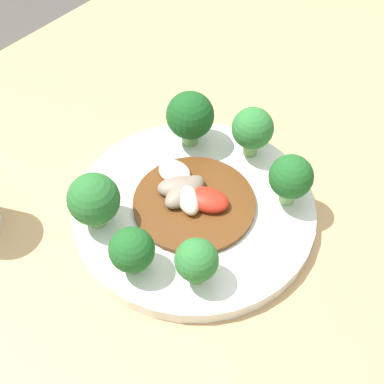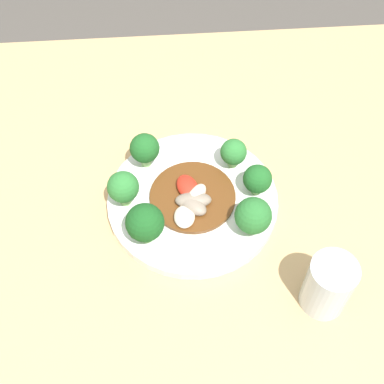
{
  "view_description": "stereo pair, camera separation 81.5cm",
  "coord_description": "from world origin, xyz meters",
  "px_view_note": "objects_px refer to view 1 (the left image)",
  "views": [
    {
      "loc": [
        -0.32,
        -0.23,
        1.19
      ],
      "look_at": [
        -0.04,
        0.0,
        0.75
      ],
      "focal_mm": 50.0,
      "sensor_mm": 36.0,
      "label": 1
    },
    {
      "loc": [
        -0.0,
        0.48,
        1.42
      ],
      "look_at": [
        -0.04,
        0.0,
        0.75
      ],
      "focal_mm": 50.0,
      "sensor_mm": 36.0,
      "label": 2
    }
  ],
  "objects_px": {
    "broccoli_west": "(132,250)",
    "broccoli_east": "(252,129)",
    "broccoli_northwest": "(94,200)",
    "stirfry_center": "(190,196)",
    "broccoli_southwest": "(197,261)",
    "broccoli_northeast": "(190,116)",
    "plate": "(192,208)",
    "broccoli_southeast": "(291,178)"
  },
  "relations": [
    {
      "from": "stirfry_center",
      "to": "plate",
      "type": "bearing_deg",
      "value": -110.06
    },
    {
      "from": "broccoli_northeast",
      "to": "broccoli_southeast",
      "type": "height_order",
      "value": "broccoli_northeast"
    },
    {
      "from": "plate",
      "to": "broccoli_northwest",
      "type": "xyz_separation_m",
      "value": [
        -0.08,
        0.06,
        0.05
      ]
    },
    {
      "from": "plate",
      "to": "broccoli_southwest",
      "type": "distance_m",
      "value": 0.1
    },
    {
      "from": "broccoli_northeast",
      "to": "broccoli_northwest",
      "type": "xyz_separation_m",
      "value": [
        -0.16,
        -0.0,
        -0.0
      ]
    },
    {
      "from": "plate",
      "to": "broccoli_southeast",
      "type": "xyz_separation_m",
      "value": [
        0.07,
        -0.08,
        0.05
      ]
    },
    {
      "from": "plate",
      "to": "stirfry_center",
      "type": "xyz_separation_m",
      "value": [
        0.0,
        0.0,
        0.02
      ]
    },
    {
      "from": "plate",
      "to": "broccoli_southwest",
      "type": "bearing_deg",
      "value": -137.62
    },
    {
      "from": "broccoli_northwest",
      "to": "broccoli_southeast",
      "type": "bearing_deg",
      "value": -42.01
    },
    {
      "from": "broccoli_northwest",
      "to": "broccoli_east",
      "type": "bearing_deg",
      "value": -18.81
    },
    {
      "from": "broccoli_northwest",
      "to": "broccoli_west",
      "type": "bearing_deg",
      "value": -103.85
    },
    {
      "from": "plate",
      "to": "broccoli_west",
      "type": "height_order",
      "value": "broccoli_west"
    },
    {
      "from": "broccoli_east",
      "to": "broccoli_northeast",
      "type": "bearing_deg",
      "value": 115.08
    },
    {
      "from": "broccoli_west",
      "to": "stirfry_center",
      "type": "relative_size",
      "value": 0.41
    },
    {
      "from": "broccoli_west",
      "to": "broccoli_southwest",
      "type": "height_order",
      "value": "same"
    },
    {
      "from": "broccoli_west",
      "to": "broccoli_southwest",
      "type": "relative_size",
      "value": 1.01
    },
    {
      "from": "plate",
      "to": "broccoli_northeast",
      "type": "height_order",
      "value": "broccoli_northeast"
    },
    {
      "from": "broccoli_east",
      "to": "broccoli_southeast",
      "type": "distance_m",
      "value": 0.08
    },
    {
      "from": "broccoli_west",
      "to": "broccoli_southeast",
      "type": "distance_m",
      "value": 0.19
    },
    {
      "from": "plate",
      "to": "broccoli_east",
      "type": "bearing_deg",
      "value": -1.41
    },
    {
      "from": "broccoli_northwest",
      "to": "plate",
      "type": "bearing_deg",
      "value": -36.44
    },
    {
      "from": "broccoli_west",
      "to": "broccoli_northwest",
      "type": "xyz_separation_m",
      "value": [
        0.02,
        0.07,
        0.01
      ]
    },
    {
      "from": "broccoli_northwest",
      "to": "broccoli_northeast",
      "type": "bearing_deg",
      "value": 0.99
    },
    {
      "from": "broccoli_east",
      "to": "stirfry_center",
      "type": "bearing_deg",
      "value": 175.92
    },
    {
      "from": "broccoli_northeast",
      "to": "plate",
      "type": "bearing_deg",
      "value": -138.89
    },
    {
      "from": "broccoli_east",
      "to": "broccoli_southeast",
      "type": "height_order",
      "value": "broccoli_east"
    },
    {
      "from": "stirfry_center",
      "to": "broccoli_east",
      "type": "bearing_deg",
      "value": -4.08
    },
    {
      "from": "broccoli_southwest",
      "to": "broccoli_northeast",
      "type": "bearing_deg",
      "value": 41.74
    },
    {
      "from": "broccoli_northeast",
      "to": "stirfry_center",
      "type": "bearing_deg",
      "value": -140.4
    },
    {
      "from": "broccoli_northeast",
      "to": "broccoli_west",
      "type": "xyz_separation_m",
      "value": [
        -0.17,
        -0.07,
        -0.01
      ]
    },
    {
      "from": "broccoli_east",
      "to": "stirfry_center",
      "type": "xyz_separation_m",
      "value": [
        -0.1,
        0.01,
        -0.03
      ]
    },
    {
      "from": "broccoli_southeast",
      "to": "broccoli_southwest",
      "type": "bearing_deg",
      "value": 174.66
    },
    {
      "from": "plate",
      "to": "broccoli_northeast",
      "type": "xyz_separation_m",
      "value": [
        0.07,
        0.06,
        0.05
      ]
    },
    {
      "from": "plate",
      "to": "broccoli_northwest",
      "type": "height_order",
      "value": "broccoli_northwest"
    },
    {
      "from": "broccoli_northeast",
      "to": "broccoli_west",
      "type": "height_order",
      "value": "broccoli_northeast"
    },
    {
      "from": "plate",
      "to": "broccoli_southeast",
      "type": "relative_size",
      "value": 4.25
    },
    {
      "from": "broccoli_west",
      "to": "broccoli_east",
      "type": "bearing_deg",
      "value": 1.62
    },
    {
      "from": "broccoli_northeast",
      "to": "broccoli_southwest",
      "type": "distance_m",
      "value": 0.19
    },
    {
      "from": "broccoli_west",
      "to": "broccoli_northwest",
      "type": "relative_size",
      "value": 0.84
    },
    {
      "from": "broccoli_northeast",
      "to": "broccoli_west",
      "type": "relative_size",
      "value": 1.29
    },
    {
      "from": "broccoli_southeast",
      "to": "stirfry_center",
      "type": "bearing_deg",
      "value": 130.08
    },
    {
      "from": "broccoli_west",
      "to": "broccoli_southwest",
      "type": "distance_m",
      "value": 0.06
    }
  ]
}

